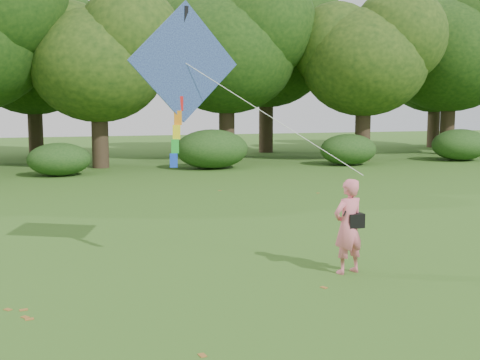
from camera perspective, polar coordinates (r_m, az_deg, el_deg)
name	(u,v)px	position (r m, az deg, el deg)	size (l,w,h in m)	color
ground	(318,273)	(11.12, 7.39, -8.76)	(100.00, 100.00, 0.00)	#265114
man_kite_flyer	(348,226)	(11.02, 10.22, -4.34)	(0.63, 0.41, 1.72)	#E96D7F
crossbody_bag	(355,220)	(11.03, 10.84, -3.74)	(0.43, 0.20, 0.70)	black
flying_kite	(185,66)	(11.10, -5.28, 10.76)	(4.00, 1.62, 3.10)	#2658A6
tree_line	(163,57)	(33.22, -7.35, 11.53)	(54.70, 15.30, 9.48)	#3A2D1E
shrub_band	(134,153)	(27.60, -9.99, 2.52)	(39.15, 3.22, 1.88)	#264919
fallen_leaves	(231,268)	(11.35, -0.82, -8.34)	(10.88, 14.48, 0.01)	brown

